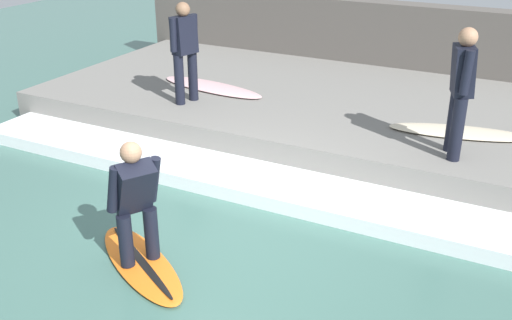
{
  "coord_description": "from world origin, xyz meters",
  "views": [
    {
      "loc": [
        -5.0,
        -2.94,
        3.6
      ],
      "look_at": [
        0.74,
        0.0,
        0.7
      ],
      "focal_mm": 42.0,
      "sensor_mm": 36.0,
      "label": 1
    }
  ],
  "objects_px": {
    "surfboard_waiting_near": "(460,132)",
    "surfboard_waiting_far": "(212,87)",
    "surfer_waiting_near": "(461,86)",
    "surfboard_riding": "(141,263)",
    "surfer_riding": "(135,198)",
    "surfer_waiting_far": "(185,47)"
  },
  "relations": [
    {
      "from": "surfboard_waiting_near",
      "to": "surfboard_waiting_far",
      "type": "xyz_separation_m",
      "value": [
        0.24,
        4.17,
        0.0
      ]
    },
    {
      "from": "surfer_waiting_near",
      "to": "surfboard_waiting_near",
      "type": "distance_m",
      "value": 1.2
    },
    {
      "from": "surfboard_riding",
      "to": "surfer_waiting_near",
      "type": "xyz_separation_m",
      "value": [
        3.25,
        -2.52,
        1.39
      ]
    },
    {
      "from": "surfer_riding",
      "to": "surfer_waiting_far",
      "type": "relative_size",
      "value": 0.85
    },
    {
      "from": "surfer_waiting_far",
      "to": "surfboard_waiting_far",
      "type": "bearing_deg",
      "value": 0.57
    },
    {
      "from": "surfboard_riding",
      "to": "surfboard_waiting_far",
      "type": "relative_size",
      "value": 0.82
    },
    {
      "from": "surfer_riding",
      "to": "surfboard_waiting_near",
      "type": "bearing_deg",
      "value": -31.49
    },
    {
      "from": "surfer_waiting_near",
      "to": "surfer_waiting_far",
      "type": "height_order",
      "value": "surfer_waiting_near"
    },
    {
      "from": "surfboard_waiting_near",
      "to": "surfer_waiting_far",
      "type": "distance_m",
      "value": 4.28
    },
    {
      "from": "surfer_riding",
      "to": "surfboard_riding",
      "type": "bearing_deg",
      "value": -90.0
    },
    {
      "from": "surfer_riding",
      "to": "surfer_waiting_far",
      "type": "distance_m",
      "value": 3.93
    },
    {
      "from": "surfboard_waiting_near",
      "to": "surfer_waiting_far",
      "type": "relative_size",
      "value": 1.27
    },
    {
      "from": "surfer_waiting_near",
      "to": "surfer_waiting_far",
      "type": "bearing_deg",
      "value": 86.58
    },
    {
      "from": "surfer_waiting_near",
      "to": "surfer_waiting_far",
      "type": "xyz_separation_m",
      "value": [
        0.25,
        4.19,
        -0.03
      ]
    },
    {
      "from": "surfboard_riding",
      "to": "surfboard_waiting_near",
      "type": "height_order",
      "value": "surfboard_waiting_near"
    },
    {
      "from": "surfboard_riding",
      "to": "surfer_riding",
      "type": "height_order",
      "value": "surfer_riding"
    },
    {
      "from": "surfboard_waiting_near",
      "to": "surfer_waiting_far",
      "type": "xyz_separation_m",
      "value": [
        -0.55,
        4.16,
        0.86
      ]
    },
    {
      "from": "surfer_riding",
      "to": "surfer_waiting_near",
      "type": "height_order",
      "value": "surfer_waiting_near"
    },
    {
      "from": "surfer_waiting_far",
      "to": "surfboard_riding",
      "type": "bearing_deg",
      "value": -154.41
    },
    {
      "from": "surfer_riding",
      "to": "surfboard_waiting_far",
      "type": "bearing_deg",
      "value": 21.46
    },
    {
      "from": "surfboard_riding",
      "to": "surfer_waiting_far",
      "type": "bearing_deg",
      "value": 25.59
    },
    {
      "from": "surfboard_waiting_near",
      "to": "surfboard_waiting_far",
      "type": "bearing_deg",
      "value": 86.76
    }
  ]
}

